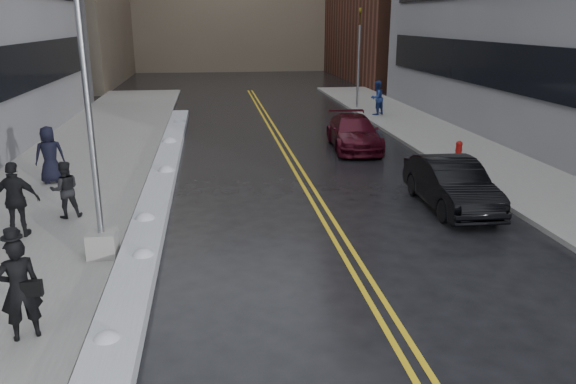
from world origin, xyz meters
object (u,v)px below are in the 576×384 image
object	(u,v)px
pedestrian_fedora	(19,289)
car_maroon	(354,133)
lamppost	(93,157)
pedestrian_c	(50,155)
pedestrian_d	(16,200)
pedestrian_east	(377,98)
pedestrian_b	(65,190)
car_black	(451,184)
traffic_signal	(359,54)
fire_hydrant	(459,149)

from	to	relation	value
pedestrian_fedora	car_maroon	world-z (taller)	pedestrian_fedora
lamppost	pedestrian_c	xyz separation A→B (m)	(-2.80, 6.66, -1.42)
pedestrian_d	pedestrian_east	bearing A→B (deg)	-126.80
pedestrian_b	pedestrian_d	bearing A→B (deg)	41.39
car_black	car_maroon	size ratio (longest dim) A/B	0.92
car_black	pedestrian_fedora	bearing A→B (deg)	-148.41
pedestrian_b	pedestrian_d	distance (m)	1.60
pedestrian_b	pedestrian_c	world-z (taller)	pedestrian_c
lamppost	car_maroon	distance (m)	14.25
traffic_signal	car_maroon	world-z (taller)	traffic_signal
traffic_signal	pedestrian_c	world-z (taller)	traffic_signal
fire_hydrant	pedestrian_east	distance (m)	11.02
pedestrian_b	fire_hydrant	bearing A→B (deg)	-176.24
pedestrian_c	pedestrian_d	world-z (taller)	pedestrian_d
lamppost	pedestrian_d	world-z (taller)	lamppost
traffic_signal	pedestrian_d	distance (m)	24.91
lamppost	car_maroon	bearing A→B (deg)	51.48
pedestrian_east	car_black	distance (m)	16.50
lamppost	car_maroon	xyz separation A→B (m)	(8.80, 11.05, -1.82)
fire_hydrant	car_black	bearing A→B (deg)	-116.34
pedestrian_fedora	pedestrian_d	world-z (taller)	pedestrian_d
fire_hydrant	pedestrian_d	size ratio (longest dim) A/B	0.37
traffic_signal	pedestrian_fedora	distance (m)	28.46
fire_hydrant	pedestrian_d	world-z (taller)	pedestrian_d
pedestrian_fedora	pedestrian_east	xyz separation A→B (m)	(12.88, 22.47, 0.05)
pedestrian_c	car_black	size ratio (longest dim) A/B	0.43
fire_hydrant	car_maroon	size ratio (longest dim) A/B	0.15
pedestrian_b	pedestrian_east	distance (m)	21.07
pedestrian_d	pedestrian_c	bearing A→B (deg)	-81.50
lamppost	pedestrian_d	distance (m)	3.13
traffic_signal	pedestrian_c	distance (m)	21.30
traffic_signal	pedestrian_d	bearing A→B (deg)	-124.65
lamppost	traffic_signal	world-z (taller)	lamppost
traffic_signal	car_maroon	xyz separation A→B (m)	(-3.00, -10.95, -2.69)
pedestrian_c	car_black	distance (m)	13.09
traffic_signal	pedestrian_b	distance (m)	23.35
pedestrian_east	car_black	world-z (taller)	pedestrian_east
pedestrian_b	car_maroon	bearing A→B (deg)	-158.09
lamppost	traffic_signal	bearing A→B (deg)	61.79
fire_hydrant	pedestrian_east	xyz separation A→B (m)	(-0.13, 11.01, 0.58)
lamppost	car_maroon	world-z (taller)	lamppost
fire_hydrant	pedestrian_east	size ratio (longest dim) A/B	0.37
lamppost	pedestrian_c	size ratio (longest dim) A/B	3.95
lamppost	pedestrian_c	world-z (taller)	lamppost
pedestrian_d	pedestrian_b	bearing A→B (deg)	-119.24
car_maroon	pedestrian_c	bearing A→B (deg)	-154.82
pedestrian_b	car_black	bearing A→B (deg)	162.34
fire_hydrant	traffic_signal	xyz separation A→B (m)	(-0.50, 14.00, 2.85)
fire_hydrant	traffic_signal	distance (m)	14.30
pedestrian_east	fire_hydrant	bearing A→B (deg)	56.07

